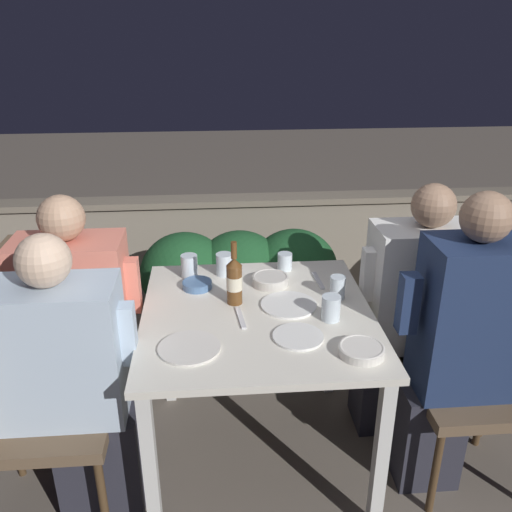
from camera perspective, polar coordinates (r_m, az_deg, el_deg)
name	(u,v)px	position (r m, az deg, el deg)	size (l,w,h in m)	color
ground_plane	(257,453)	(2.69, 0.14, -20.04)	(16.00, 16.00, 0.00)	#665B51
parapet_wall	(239,251)	(3.71, -1.78, 0.50)	(9.00, 0.18, 0.78)	gray
dining_table	(257,332)	(2.28, 0.15, -7.96)	(0.94, 0.98, 0.75)	silver
planter_hedge	(240,286)	(3.20, -1.70, -3.13)	(1.15, 0.47, 0.75)	brown
chair_left_near	(16,391)	(2.29, -23.94, -12.89)	(0.48, 0.47, 0.97)	brown
person_blue_shirt	(74,383)	(2.21, -18.63, -12.52)	(0.52, 0.26, 1.20)	#282833
chair_left_far	(37,338)	(2.59, -22.06, -8.04)	(0.48, 0.47, 0.97)	brown
person_coral_top	(86,329)	(2.51, -17.45, -7.34)	(0.51, 0.26, 1.22)	#282833
chair_right_near	(503,362)	(2.47, 24.56, -10.09)	(0.48, 0.47, 0.97)	brown
person_navy_jumper	(456,346)	(2.33, 20.27, -8.91)	(0.47, 0.26, 1.30)	#282833
chair_right_far	(456,319)	(2.72, 20.27, -6.20)	(0.48, 0.47, 0.97)	brown
person_white_polo	(412,313)	(2.61, 16.08, -5.80)	(0.52, 0.26, 1.23)	#282833
beer_bottle	(234,280)	(2.26, -2.29, -2.56)	(0.07, 0.07, 0.28)	brown
plate_0	(189,348)	(2.01, -7.03, -9.57)	(0.23, 0.23, 0.01)	silver
plate_1	(298,337)	(2.07, 4.45, -8.45)	(0.19, 0.19, 0.01)	white
plate_2	(289,305)	(2.28, 3.46, -5.15)	(0.24, 0.24, 0.01)	white
bowl_0	(361,350)	(2.00, 11.04, -9.65)	(0.17, 0.17, 0.04)	silver
bowl_1	(197,284)	(2.43, -6.21, -2.96)	(0.13, 0.13, 0.03)	#4C709E
bowl_2	(270,280)	(2.45, 1.52, -2.50)	(0.16, 0.16, 0.04)	beige
glass_cup_0	(285,262)	(2.59, 3.05, -0.58)	(0.07, 0.07, 0.08)	silver
glass_cup_1	(224,264)	(2.53, -3.35, -0.89)	(0.08, 0.08, 0.10)	silver
glass_cup_2	(189,266)	(2.53, -7.03, -1.06)	(0.08, 0.08, 0.11)	silver
glass_cup_3	(331,308)	(2.18, 7.89, -5.44)	(0.08, 0.08, 0.10)	silver
glass_cup_4	(337,287)	(2.35, 8.57, -3.29)	(0.07, 0.07, 0.10)	silver
fork_0	(241,318)	(2.19, -1.63, -6.49)	(0.04, 0.17, 0.01)	silver
fork_1	(318,281)	(2.50, 6.57, -2.59)	(0.03, 0.17, 0.01)	silver
potted_plant	(490,274)	(3.39, 23.42, -1.75)	(0.42, 0.42, 0.84)	#9E5638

